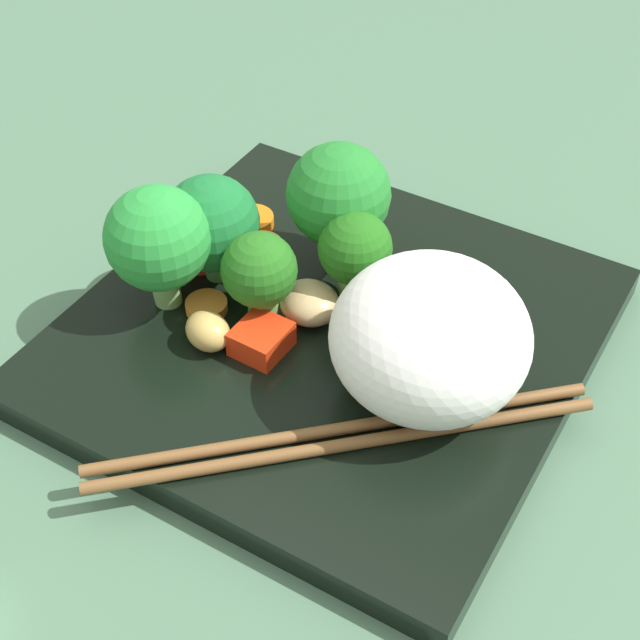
# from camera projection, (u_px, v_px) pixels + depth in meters

# --- Properties ---
(ground_plane) EXTENTS (1.10, 1.10, 0.02)m
(ground_plane) POSITION_uv_depth(u_px,v_px,m) (329.00, 360.00, 0.53)
(ground_plane) COLOR #486C51
(square_plate) EXTENTS (0.28, 0.28, 0.02)m
(square_plate) POSITION_uv_depth(u_px,v_px,m) (330.00, 337.00, 0.51)
(square_plate) COLOR black
(square_plate) RESTS_ON ground_plane
(rice_mound) EXTENTS (0.14, 0.14, 0.07)m
(rice_mound) POSITION_uv_depth(u_px,v_px,m) (430.00, 337.00, 0.45)
(rice_mound) COLOR white
(rice_mound) RESTS_ON square_plate
(broccoli_floret_0) EXTENTS (0.05, 0.05, 0.06)m
(broccoli_floret_0) POSITION_uv_depth(u_px,v_px,m) (208.00, 227.00, 0.51)
(broccoli_floret_0) COLOR #529246
(broccoli_floret_0) RESTS_ON square_plate
(broccoli_floret_1) EXTENTS (0.06, 0.06, 0.07)m
(broccoli_floret_1) POSITION_uv_depth(u_px,v_px,m) (158.00, 239.00, 0.49)
(broccoli_floret_1) COLOR #79AD5E
(broccoli_floret_1) RESTS_ON square_plate
(broccoli_floret_2) EXTENTS (0.04, 0.04, 0.06)m
(broccoli_floret_2) POSITION_uv_depth(u_px,v_px,m) (259.00, 272.00, 0.49)
(broccoli_floret_2) COLOR #5B9947
(broccoli_floret_2) RESTS_ON square_plate
(broccoli_floret_3) EXTENTS (0.04, 0.04, 0.06)m
(broccoli_floret_3) POSITION_uv_depth(u_px,v_px,m) (355.00, 251.00, 0.50)
(broccoli_floret_3) COLOR #729E54
(broccoli_floret_3) RESTS_ON square_plate
(broccoli_floret_4) EXTENTS (0.06, 0.06, 0.08)m
(broccoli_floret_4) POSITION_uv_depth(u_px,v_px,m) (339.00, 196.00, 0.51)
(broccoli_floret_4) COLOR #589943
(broccoli_floret_4) RESTS_ON square_plate
(carrot_slice_0) EXTENTS (0.04, 0.04, 0.01)m
(carrot_slice_0) POSITION_uv_depth(u_px,v_px,m) (262.00, 276.00, 0.53)
(carrot_slice_0) COLOR orange
(carrot_slice_0) RESTS_ON square_plate
(carrot_slice_1) EXTENTS (0.03, 0.03, 0.01)m
(carrot_slice_1) POSITION_uv_depth(u_px,v_px,m) (261.00, 249.00, 0.55)
(carrot_slice_1) COLOR orange
(carrot_slice_1) RESTS_ON square_plate
(carrot_slice_2) EXTENTS (0.03, 0.03, 0.01)m
(carrot_slice_2) POSITION_uv_depth(u_px,v_px,m) (207.00, 306.00, 0.51)
(carrot_slice_2) COLOR orange
(carrot_slice_2) RESTS_ON square_plate
(carrot_slice_3) EXTENTS (0.04, 0.04, 0.01)m
(carrot_slice_3) POSITION_uv_depth(u_px,v_px,m) (253.00, 221.00, 0.57)
(carrot_slice_3) COLOR orange
(carrot_slice_3) RESTS_ON square_plate
(pepper_chunk_0) EXTENTS (0.03, 0.03, 0.02)m
(pepper_chunk_0) POSITION_uv_depth(u_px,v_px,m) (187.00, 250.00, 0.54)
(pepper_chunk_0) COLOR red
(pepper_chunk_0) RESTS_ON square_plate
(pepper_chunk_1) EXTENTS (0.03, 0.03, 0.01)m
(pepper_chunk_1) POSITION_uv_depth(u_px,v_px,m) (261.00, 339.00, 0.49)
(pepper_chunk_1) COLOR red
(pepper_chunk_1) RESTS_ON square_plate
(chicken_piece_0) EXTENTS (0.03, 0.04, 0.02)m
(chicken_piece_0) POSITION_uv_depth(u_px,v_px,m) (311.00, 301.00, 0.51)
(chicken_piece_0) COLOR tan
(chicken_piece_0) RESTS_ON square_plate
(chicken_piece_1) EXTENTS (0.03, 0.03, 0.02)m
(chicken_piece_1) POSITION_uv_depth(u_px,v_px,m) (221.00, 224.00, 0.56)
(chicken_piece_1) COLOR tan
(chicken_piece_1) RESTS_ON square_plate
(chicken_piece_2) EXTENTS (0.03, 0.03, 0.02)m
(chicken_piece_2) POSITION_uv_depth(u_px,v_px,m) (208.00, 331.00, 0.49)
(chicken_piece_2) COLOR tan
(chicken_piece_2) RESTS_ON square_plate
(chopstick_pair) EXTENTS (0.19, 0.18, 0.01)m
(chopstick_pair) POSITION_uv_depth(u_px,v_px,m) (344.00, 437.00, 0.45)
(chopstick_pair) COLOR brown
(chopstick_pair) RESTS_ON square_plate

